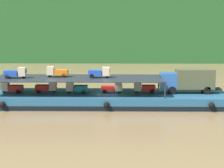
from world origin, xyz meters
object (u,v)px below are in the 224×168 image
mini_truck_lower_mid (76,88)px  mini_truck_upper_stern (16,73)px  cargo_barge (108,99)px  mini_truck_lower_aft (47,87)px  covered_lorry (188,80)px  mini_truck_lower_fore (112,88)px  mini_truck_lower_stern (12,88)px  mini_truck_upper_mid (57,72)px  mini_truck_lower_bow (144,87)px  mini_truck_upper_fore (100,72)px

mini_truck_lower_mid → mini_truck_upper_stern: size_ratio=1.00×
cargo_barge → mini_truck_lower_aft: bearing=176.4°
covered_lorry → mini_truck_upper_stern: (-22.13, -0.88, 1.00)m
mini_truck_lower_mid → mini_truck_lower_fore: 4.60m
mini_truck_lower_stern → mini_truck_upper_mid: mini_truck_upper_mid is taller
mini_truck_lower_bow → mini_truck_lower_aft: bearing=179.8°
mini_truck_lower_mid → mini_truck_upper_mid: bearing=166.5°
covered_lorry → mini_truck_lower_aft: 18.46m
mini_truck_upper_stern → mini_truck_upper_fore: size_ratio=1.00×
mini_truck_lower_stern → mini_truck_lower_mid: bearing=0.1°
mini_truck_upper_stern → mini_truck_upper_mid: bearing=13.8°
cargo_barge → mini_truck_lower_stern: mini_truck_lower_stern is taller
mini_truck_lower_aft → mini_truck_upper_fore: mini_truck_upper_fore is taller
covered_lorry → mini_truck_lower_mid: size_ratio=2.86×
mini_truck_lower_aft → mini_truck_upper_stern: bearing=-165.2°
mini_truck_lower_aft → mini_truck_lower_bow: 12.73m
covered_lorry → mini_truck_lower_mid: (-14.49, -0.26, -1.00)m
covered_lorry → mini_truck_lower_stern: size_ratio=2.87×
cargo_barge → covered_lorry: (10.46, 0.41, 2.45)m
mini_truck_lower_mid → mini_truck_lower_bow: 8.79m
mini_truck_lower_bow → covered_lorry: bearing=-0.5°
mini_truck_lower_mid → mini_truck_upper_mid: 3.33m
mini_truck_lower_fore → mini_truck_lower_bow: bearing=3.0°
mini_truck_upper_fore → mini_truck_lower_fore: bearing=5.9°
mini_truck_lower_stern → mini_truck_lower_aft: (4.48, 0.37, 0.00)m
mini_truck_lower_mid → mini_truck_lower_bow: (8.79, 0.31, 0.00)m
mini_truck_lower_aft → mini_truck_lower_fore: bearing=-1.7°
cargo_barge → mini_truck_upper_stern: mini_truck_upper_stern is taller
mini_truck_lower_mid → covered_lorry: bearing=1.0°
mini_truck_lower_mid → mini_truck_upper_stern: (-7.65, -0.62, 2.00)m
mini_truck_lower_stern → mini_truck_upper_mid: (5.84, 0.64, 2.00)m
mini_truck_lower_stern → mini_truck_lower_bow: (17.21, 0.33, 0.00)m
mini_truck_lower_mid → mini_truck_upper_stern: bearing=-175.3°
mini_truck_upper_mid → mini_truck_lower_stern: bearing=-173.8°
mini_truck_upper_fore → mini_truck_lower_stern: bearing=179.7°
mini_truck_lower_aft → mini_truck_upper_mid: mini_truck_upper_mid is taller
mini_truck_lower_mid → mini_truck_upper_mid: mini_truck_upper_mid is taller
mini_truck_lower_stern → mini_truck_lower_bow: same height
cargo_barge → mini_truck_upper_fore: size_ratio=11.19×
mini_truck_lower_stern → mini_truck_lower_bow: 17.22m
mini_truck_lower_aft → mini_truck_upper_mid: bearing=11.1°
cargo_barge → mini_truck_lower_mid: (-4.03, 0.15, 1.44)m
mini_truck_upper_stern → mini_truck_upper_fore: same height
cargo_barge → mini_truck_lower_stern: (-12.45, 0.13, 1.44)m
covered_lorry → mini_truck_lower_fore: (-9.88, -0.17, -1.00)m
mini_truck_lower_aft → mini_truck_upper_stern: mini_truck_upper_stern is taller
mini_truck_upper_stern → mini_truck_upper_fore: bearing=3.0°
mini_truck_upper_mid → mini_truck_upper_fore: same height
cargo_barge → covered_lorry: size_ratio=3.93×
mini_truck_lower_stern → cargo_barge: bearing=-0.6°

